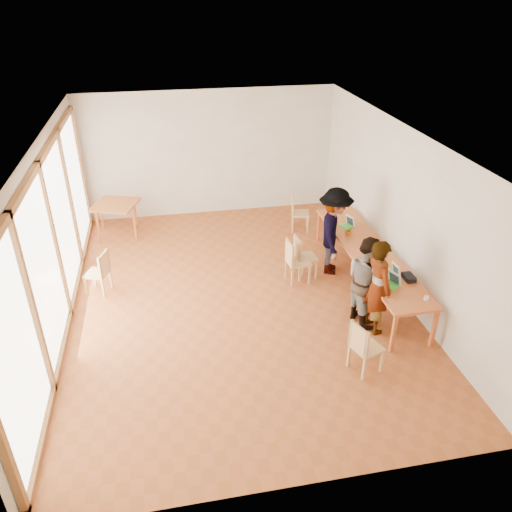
{
  "coord_description": "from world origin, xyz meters",
  "views": [
    {
      "loc": [
        -1.1,
        -7.6,
        5.16
      ],
      "look_at": [
        0.28,
        -0.44,
        1.1
      ],
      "focal_mm": 35.0,
      "sensor_mm": 36.0,
      "label": 1
    }
  ],
  "objects": [
    {
      "name": "person_near",
      "position": [
        2.1,
        -1.33,
        0.82
      ],
      "size": [
        0.5,
        0.66,
        1.65
      ],
      "primitive_type": "imported",
      "rotation": [
        0.0,
        0.0,
        1.76
      ],
      "color": "gray",
      "rests_on": "ground"
    },
    {
      "name": "chair_mid",
      "position": [
        1.16,
        0.36,
        0.54
      ],
      "size": [
        0.44,
        0.44,
        0.47
      ],
      "rotation": [
        0.0,
        0.0,
        0.08
      ],
      "color": "tan",
      "rests_on": "ground"
    },
    {
      "name": "laptop_far",
      "position": [
        2.48,
        1.05,
        0.81
      ],
      "size": [
        0.3,
        0.32,
        0.22
      ],
      "rotation": [
        0.0,
        0.0,
        0.35
      ],
      "color": "#48CB3C",
      "rests_on": "communal_table"
    },
    {
      "name": "clear_glass",
      "position": [
        2.83,
        0.09,
        0.8
      ],
      "size": [
        0.07,
        0.07,
        0.09
      ],
      "primitive_type": "cylinder",
      "color": "silver",
      "rests_on": "communal_table"
    },
    {
      "name": "pink_phone",
      "position": [
        2.71,
        -0.9,
        0.76
      ],
      "size": [
        0.05,
        0.1,
        0.01
      ],
      "primitive_type": "cube",
      "color": "#C73955",
      "rests_on": "communal_table"
    },
    {
      "name": "ground",
      "position": [
        0.0,
        0.0,
        0.0
      ],
      "size": [
        8.0,
        8.0,
        0.0
      ],
      "primitive_type": "plane",
      "color": "#A35327",
      "rests_on": "ground"
    },
    {
      "name": "wall_back",
      "position": [
        0.0,
        4.0,
        1.5
      ],
      "size": [
        6.0,
        0.1,
        3.0
      ],
      "primitive_type": "cube",
      "color": "beige",
      "rests_on": "ground"
    },
    {
      "name": "ceiling",
      "position": [
        0.0,
        0.0,
        3.02
      ],
      "size": [
        6.0,
        8.0,
        0.04
      ],
      "primitive_type": "cube",
      "color": "white",
      "rests_on": "wall_back"
    },
    {
      "name": "chair_empty",
      "position": [
        1.81,
        2.59,
        0.53
      ],
      "size": [
        0.49,
        0.49,
        0.46
      ],
      "rotation": [
        0.0,
        0.0,
        -0.24
      ],
      "color": "tan",
      "rests_on": "ground"
    },
    {
      "name": "chair_spare",
      "position": [
        -2.42,
        0.67,
        0.51
      ],
      "size": [
        0.5,
        0.5,
        0.44
      ],
      "rotation": [
        0.0,
        0.0,
        2.77
      ],
      "color": "tan",
      "rests_on": "ground"
    },
    {
      "name": "yellow_mug",
      "position": [
        2.33,
        0.66,
        0.8
      ],
      "size": [
        0.13,
        0.13,
        0.09
      ],
      "primitive_type": "imported",
      "rotation": [
        0.0,
        0.0,
        0.08
      ],
      "color": "#C57915",
      "rests_on": "communal_table"
    },
    {
      "name": "chair_far",
      "position": [
        1.36,
        0.53,
        0.52
      ],
      "size": [
        0.42,
        0.42,
        0.45
      ],
      "rotation": [
        0.0,
        0.0,
        0.07
      ],
      "color": "tan",
      "rests_on": "ground"
    },
    {
      "name": "communal_table",
      "position": [
        2.5,
        -0.02,
        0.7
      ],
      "size": [
        0.8,
        4.0,
        0.75
      ],
      "color": "#CA642D",
      "rests_on": "ground"
    },
    {
      "name": "side_table",
      "position": [
        -2.25,
        3.15,
        0.67
      ],
      "size": [
        0.9,
        0.9,
        0.75
      ],
      "rotation": [
        0.0,
        0.0,
        -0.33
      ],
      "color": "#CA642D",
      "rests_on": "ground"
    },
    {
      "name": "condiment_cup",
      "position": [
        2.75,
        -1.72,
        0.78
      ],
      "size": [
        0.08,
        0.08,
        0.06
      ],
      "primitive_type": "cylinder",
      "color": "white",
      "rests_on": "communal_table"
    },
    {
      "name": "chair_near",
      "position": [
        1.5,
        -2.29,
        0.53
      ],
      "size": [
        0.51,
        0.51,
        0.46
      ],
      "rotation": [
        0.0,
        0.0,
        0.33
      ],
      "color": "tan",
      "rests_on": "ground"
    },
    {
      "name": "wall_right",
      "position": [
        3.0,
        0.0,
        1.5
      ],
      "size": [
        0.1,
        8.0,
        3.0
      ],
      "primitive_type": "cube",
      "color": "beige",
      "rests_on": "ground"
    },
    {
      "name": "black_pouch",
      "position": [
        2.75,
        -1.12,
        0.8
      ],
      "size": [
        0.16,
        0.26,
        0.09
      ],
      "primitive_type": "cube",
      "color": "black",
      "rests_on": "communal_table"
    },
    {
      "name": "person_far",
      "position": [
        2.02,
        0.61,
        0.88
      ],
      "size": [
        1.0,
        1.29,
        1.76
      ],
      "primitive_type": "imported",
      "rotation": [
        0.0,
        0.0,
        1.22
      ],
      "color": "gray",
      "rests_on": "ground"
    },
    {
      "name": "green_bottle",
      "position": [
        2.51,
        -0.36,
        0.89
      ],
      "size": [
        0.07,
        0.07,
        0.28
      ],
      "primitive_type": "cylinder",
      "color": "#17743C",
      "rests_on": "communal_table"
    },
    {
      "name": "wall_front",
      "position": [
        0.0,
        -4.0,
        1.5
      ],
      "size": [
        6.0,
        0.1,
        3.0
      ],
      "primitive_type": "cube",
      "color": "beige",
      "rests_on": "ground"
    },
    {
      "name": "laptop_mid",
      "position": [
        2.56,
        -0.92,
        0.81
      ],
      "size": [
        0.23,
        0.26,
        0.21
      ],
      "rotation": [
        0.0,
        0.0,
        0.08
      ],
      "color": "#48CB3C",
      "rests_on": "communal_table"
    },
    {
      "name": "laptop_near",
      "position": [
        2.41,
        -1.21,
        0.81
      ],
      "size": [
        0.32,
        0.33,
        0.23
      ],
      "rotation": [
        0.0,
        0.0,
        0.43
      ],
      "color": "#48CB3C",
      "rests_on": "communal_table"
    },
    {
      "name": "person_mid",
      "position": [
        2.02,
        -1.06,
        0.79
      ],
      "size": [
        0.71,
        0.85,
        1.58
      ],
      "primitive_type": "imported",
      "rotation": [
        0.0,
        0.0,
        1.72
      ],
      "color": "gray",
      "rests_on": "ground"
    },
    {
      "name": "window_wall",
      "position": [
        -2.96,
        0.0,
        1.5
      ],
      "size": [
        0.1,
        8.0,
        3.0
      ],
      "primitive_type": "cube",
      "color": "white",
      "rests_on": "ground"
    }
  ]
}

